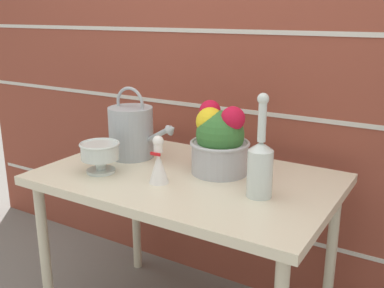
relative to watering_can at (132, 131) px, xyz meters
The scene contains 7 objects.
brick_wall 0.59m from the watering_can, 51.14° to the left, with size 3.60×0.08×2.20m.
patio_table 0.39m from the watering_can, 12.53° to the right, with size 1.16×0.74×0.74m.
watering_can is the anchor object (origin of this frame).
crystal_pedestal_bowl 0.23m from the watering_can, 85.26° to the right, with size 0.16×0.16×0.12m.
flower_planter 0.43m from the watering_can, ahead, with size 0.24×0.24×0.29m.
glass_decanter 0.68m from the watering_can, 10.57° to the right, with size 0.09×0.09×0.37m.
figurine_vase 0.35m from the watering_can, 34.83° to the right, with size 0.08×0.08×0.19m.
Camera 1 is at (0.89, -1.43, 1.37)m, focal length 42.00 mm.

